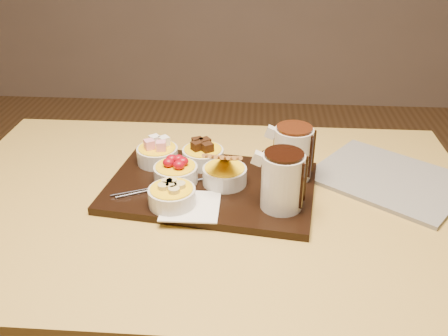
# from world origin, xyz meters

# --- Properties ---
(dining_table) EXTENTS (1.20, 0.80, 0.75)m
(dining_table) POSITION_xyz_m (0.00, 0.00, 0.65)
(dining_table) COLOR gold
(dining_table) RESTS_ON ground
(serving_board) EXTENTS (0.50, 0.36, 0.02)m
(serving_board) POSITION_xyz_m (0.00, 0.03, 0.76)
(serving_board) COLOR black
(serving_board) RESTS_ON dining_table
(napkin) EXTENTS (0.12, 0.12, 0.00)m
(napkin) POSITION_xyz_m (-0.03, -0.07, 0.77)
(napkin) COLOR white
(napkin) RESTS_ON serving_board
(bowl_marshmallows) EXTENTS (0.10, 0.10, 0.04)m
(bowl_marshmallows) POSITION_xyz_m (-0.14, 0.12, 0.79)
(bowl_marshmallows) COLOR beige
(bowl_marshmallows) RESTS_ON serving_board
(bowl_cake) EXTENTS (0.10, 0.10, 0.04)m
(bowl_cake) POSITION_xyz_m (-0.03, 0.12, 0.79)
(bowl_cake) COLOR beige
(bowl_cake) RESTS_ON serving_board
(bowl_strawberries) EXTENTS (0.10, 0.10, 0.04)m
(bowl_strawberries) POSITION_xyz_m (-0.08, 0.04, 0.79)
(bowl_strawberries) COLOR beige
(bowl_strawberries) RESTS_ON serving_board
(bowl_biscotti) EXTENTS (0.10, 0.10, 0.04)m
(bowl_biscotti) POSITION_xyz_m (0.03, 0.04, 0.79)
(bowl_biscotti) COLOR beige
(bowl_biscotti) RESTS_ON serving_board
(bowl_bananas) EXTENTS (0.10, 0.10, 0.04)m
(bowl_bananas) POSITION_xyz_m (-0.07, -0.06, 0.79)
(bowl_bananas) COLOR beige
(bowl_bananas) RESTS_ON serving_board
(pitcher_dark_chocolate) EXTENTS (0.10, 0.10, 0.12)m
(pitcher_dark_chocolate) POSITION_xyz_m (0.16, -0.05, 0.83)
(pitcher_dark_chocolate) COLOR silver
(pitcher_dark_chocolate) RESTS_ON serving_board
(pitcher_milk_chocolate) EXTENTS (0.10, 0.10, 0.12)m
(pitcher_milk_chocolate) POSITION_xyz_m (0.18, 0.08, 0.83)
(pitcher_milk_chocolate) COLOR silver
(pitcher_milk_chocolate) RESTS_ON serving_board
(fondue_skewers) EXTENTS (0.13, 0.25, 0.01)m
(fondue_skewers) POSITION_xyz_m (-0.09, 0.01, 0.77)
(fondue_skewers) COLOR silver
(fondue_skewers) RESTS_ON serving_board
(newspaper) EXTENTS (0.41, 0.40, 0.01)m
(newspaper) POSITION_xyz_m (0.41, 0.11, 0.76)
(newspaper) COLOR beige
(newspaper) RESTS_ON dining_table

